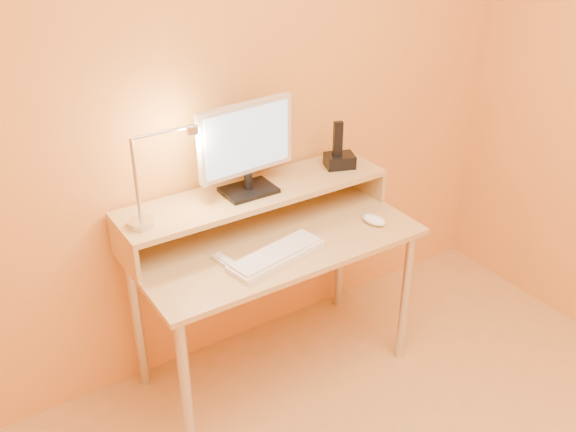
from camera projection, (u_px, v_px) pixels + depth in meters
wall_back at (232, 95)px, 2.63m from camera, size 3.00×0.04×2.50m
desk_leg_fl at (186, 392)px, 2.39m from camera, size 0.04×0.04×0.69m
desk_leg_fr at (405, 298)px, 2.91m from camera, size 0.04×0.04×0.69m
desk_leg_bl at (137, 322)px, 2.76m from camera, size 0.04×0.04×0.69m
desk_leg_br at (340, 249)px, 3.28m from camera, size 0.04×0.04×0.69m
desk_lower at (274, 240)px, 2.66m from camera, size 1.20×0.60×0.02m
shelf_riser_left at (124, 248)px, 2.45m from camera, size 0.02×0.30×0.14m
shelf_riser_right at (363, 178)px, 3.01m from camera, size 0.02×0.30×0.14m
desk_shelf at (255, 193)px, 2.69m from camera, size 1.20×0.30×0.02m
monitor_foot at (249, 190)px, 2.67m from camera, size 0.22×0.16×0.02m
monitor_neck at (248, 181)px, 2.65m from camera, size 0.04×0.04×0.07m
monitor_panel at (246, 138)px, 2.56m from camera, size 0.44×0.07×0.30m
monitor_back at (243, 137)px, 2.58m from camera, size 0.39×0.04×0.25m
monitor_screen at (248, 140)px, 2.55m from camera, size 0.40×0.04×0.26m
lamp_base at (141, 223)px, 2.41m from camera, size 0.10×0.10×0.02m
lamp_post at (136, 181)px, 2.33m from camera, size 0.01×0.01×0.33m
lamp_arm at (162, 132)px, 2.30m from camera, size 0.24×0.01×0.01m
lamp_head at (193, 130)px, 2.37m from camera, size 0.04×0.04×0.03m
lamp_bulb at (193, 134)px, 2.38m from camera, size 0.03×0.03×0.00m
phone_dock at (340, 161)px, 2.88m from camera, size 0.16×0.14×0.06m
phone_handset at (338, 139)px, 2.82m from camera, size 0.05×0.04×0.16m
phone_led at (354, 162)px, 2.87m from camera, size 0.01×0.00×0.04m
keyboard at (276, 256)px, 2.51m from camera, size 0.44×0.21×0.02m
mouse at (374, 220)px, 2.75m from camera, size 0.09×0.12×0.04m
remote_control at (228, 264)px, 2.46m from camera, size 0.07×0.16×0.02m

